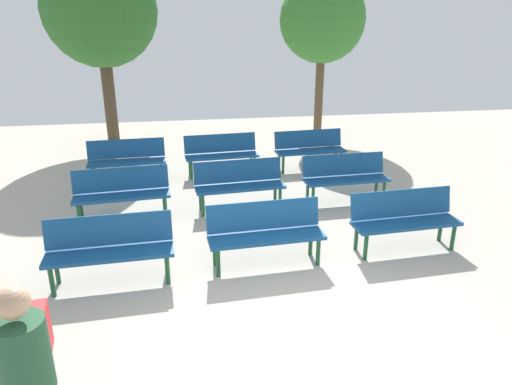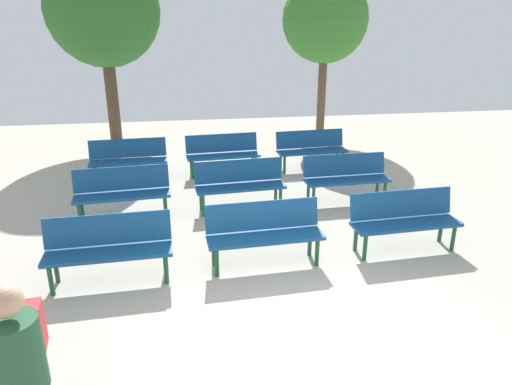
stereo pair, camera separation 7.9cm
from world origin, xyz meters
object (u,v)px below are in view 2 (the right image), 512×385
at_px(bench_r1_c2, 346,175).
at_px(bench_r2_c0, 128,157).
at_px(tree_0, 325,20).
at_px(bench_r0_c1, 264,230).
at_px(bench_r0_c2, 404,217).
at_px(bench_r0_c0, 109,245).
at_px(bench_r1_c1, 240,182).
at_px(visitor_with_backpack, 23,374).
at_px(tree_1, 103,10).
at_px(bench_r1_c0, 122,190).
at_px(bench_r2_c1, 223,152).
at_px(bench_r2_c2, 311,147).

xyz_separation_m(bench_r1_c2, bench_r2_c0, (-4.15, 1.90, 0.00)).
bearing_deg(tree_0, bench_r0_c1, -111.96).
distance_m(bench_r0_c2, bench_r1_c2, 2.06).
xyz_separation_m(bench_r0_c0, bench_r1_c1, (1.99, 2.23, 0.00)).
distance_m(bench_r0_c1, visitor_with_backpack, 3.71).
xyz_separation_m(bench_r1_c1, tree_1, (-2.85, 5.71, 2.99)).
distance_m(bench_r0_c1, bench_r1_c1, 2.10).
xyz_separation_m(bench_r0_c2, bench_r1_c0, (-4.22, 1.88, 0.00)).
relative_size(bench_r2_c1, tree_1, 0.33).
distance_m(bench_r0_c0, bench_r1_c2, 4.62).
relative_size(bench_r1_c2, visitor_with_backpack, 0.98).
bearing_deg(tree_1, tree_0, -0.18).
xyz_separation_m(bench_r1_c1, bench_r2_c0, (-2.13, 1.96, 0.00)).
bearing_deg(visitor_with_backpack, bench_r2_c2, -127.69).
xyz_separation_m(tree_1, visitor_with_backpack, (0.71, -10.75, -2.56)).
distance_m(bench_r0_c1, bench_r2_c1, 4.20).
xyz_separation_m(bench_r0_c0, bench_r1_c0, (-0.06, 2.12, 0.00)).
relative_size(bench_r0_c0, bench_r2_c1, 0.99).
bearing_deg(bench_r0_c0, bench_r2_c1, 64.33).
distance_m(bench_r1_c2, bench_r2_c1, 2.95).
height_order(bench_r2_c1, tree_1, tree_1).
bearing_deg(bench_r1_c1, tree_1, 112.55).
bearing_deg(bench_r1_c1, bench_r1_c2, -2.27).
height_order(bench_r1_c0, bench_r1_c2, same).
xyz_separation_m(bench_r0_c2, bench_r1_c1, (-2.18, 1.99, 0.00)).
relative_size(tree_0, visitor_with_backpack, 2.73).
distance_m(bench_r0_c0, tree_1, 8.53).
bearing_deg(bench_r1_c1, bench_r2_c2, 44.15).
distance_m(bench_r1_c2, bench_r2_c0, 4.57).
distance_m(bench_r0_c0, bench_r2_c0, 4.20).
relative_size(bench_r0_c0, bench_r0_c1, 1.00).
xyz_separation_m(bench_r2_c2, visitor_with_backpack, (-4.07, -7.21, 0.43)).
bearing_deg(bench_r2_c1, bench_r2_c2, -2.51).
relative_size(bench_r0_c1, bench_r1_c2, 1.00).
height_order(bench_r1_c0, visitor_with_backpack, visitor_with_backpack).
relative_size(bench_r1_c1, tree_0, 0.36).
relative_size(bench_r1_c0, bench_r1_c1, 1.00).
bearing_deg(bench_r0_c2, bench_r0_c0, -179.63).
height_order(bench_r0_c0, bench_r2_c1, same).
relative_size(bench_r0_c0, bench_r2_c0, 1.00).
height_order(bench_r1_c1, tree_0, tree_0).
distance_m(bench_r0_c2, bench_r1_c0, 4.62).
bearing_deg(bench_r1_c1, tree_0, 56.53).
relative_size(bench_r1_c2, tree_0, 0.36).
bearing_deg(bench_r1_c2, bench_r1_c0, -179.43).
height_order(bench_r0_c2, bench_r2_c2, same).
distance_m(tree_1, visitor_with_backpack, 11.08).
distance_m(bench_r1_c0, visitor_with_backpack, 4.95).
height_order(bench_r0_c2, tree_1, tree_1).
height_order(bench_r1_c2, visitor_with_backpack, visitor_with_backpack).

